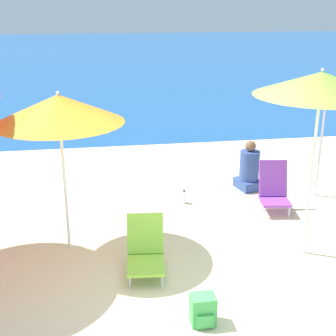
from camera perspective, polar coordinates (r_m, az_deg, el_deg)
The scene contains 10 objects.
ground_plane at distance 5.15m, azimuth 2.06°, elevation -16.35°, with size 60.00×60.00×0.00m, color beige.
sea_water at distance 30.15m, azimuth -7.76°, elevation 13.67°, with size 60.00×40.00×0.01m.
beach_umbrella_orange at distance 5.68m, azimuth -13.17°, elevation 7.03°, with size 1.55×1.55×2.05m.
beach_umbrella_lime at distance 5.61m, azimuth 18.17°, elevation 9.69°, with size 1.53×1.53×2.33m.
beach_umbrella_purple at distance 7.64m, azimuth 18.87°, elevation 9.43°, with size 1.51×1.51×1.99m.
beach_chair_lime at distance 5.54m, azimuth -2.77°, elevation -9.89°, with size 0.49×0.63×0.67m.
beach_chair_purple at distance 7.27m, azimuth 12.77°, elevation -2.44°, with size 0.49×0.56×0.76m.
person_seated_near at distance 8.04m, azimuth 9.86°, elevation -0.19°, with size 0.45×0.50×0.85m.
backpack_green at distance 4.83m, azimuth 4.29°, elevation -16.89°, with size 0.24×0.22×0.31m.
water_bottle at distance 7.43m, azimuth 1.97°, elevation -3.68°, with size 0.08×0.08×0.22m.
Camera 1 is at (-0.84, -4.08, 3.02)m, focal length 50.00 mm.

